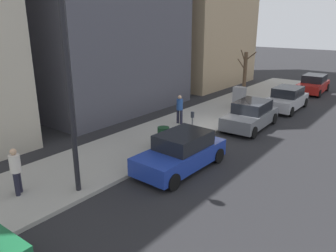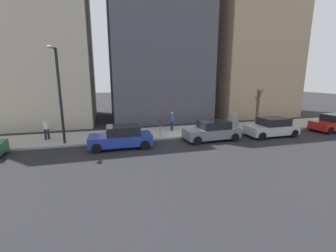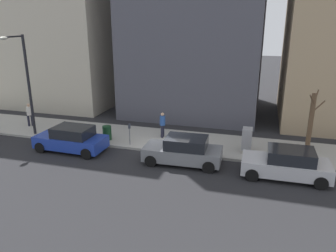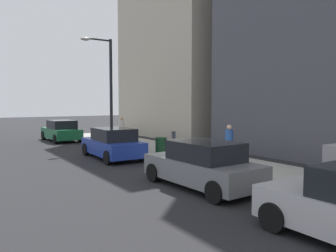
% 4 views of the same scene
% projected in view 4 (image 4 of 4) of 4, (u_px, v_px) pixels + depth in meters
% --- Properties ---
extents(ground_plane, '(120.00, 120.00, 0.00)m').
position_uv_depth(ground_plane, '(199.00, 176.00, 12.36)').
color(ground_plane, '#232326').
extents(sidewalk, '(4.00, 36.00, 0.15)m').
position_uv_depth(sidewalk, '(237.00, 168.00, 13.46)').
color(sidewalk, '#9E9B93').
rests_on(sidewalk, ground).
extents(parked_car_grey, '(2.04, 4.26, 1.52)m').
position_uv_depth(parked_car_grey, '(202.00, 165.00, 10.61)').
color(parked_car_grey, slate).
rests_on(parked_car_grey, ground).
extents(parked_car_blue, '(2.01, 4.24, 1.52)m').
position_uv_depth(parked_car_blue, '(113.00, 144.00, 16.26)').
color(parked_car_blue, '#1E389E').
rests_on(parked_car_blue, ground).
extents(parked_car_green, '(2.03, 4.25, 1.52)m').
position_uv_depth(parked_car_green, '(61.00, 131.00, 23.80)').
color(parked_car_green, '#196038').
rests_on(parked_car_green, ground).
extents(parking_meter, '(0.14, 0.10, 1.35)m').
position_uv_depth(parking_meter, '(174.00, 143.00, 14.52)').
color(parking_meter, slate).
rests_on(parking_meter, sidewalk).
extents(streetlamp, '(1.97, 0.32, 6.50)m').
position_uv_depth(streetlamp, '(107.00, 82.00, 20.02)').
color(streetlamp, black).
rests_on(streetlamp, sidewalk).
extents(trash_bin, '(0.56, 0.56, 0.90)m').
position_uv_depth(trash_bin, '(161.00, 146.00, 16.26)').
color(trash_bin, '#14381E').
rests_on(trash_bin, sidewalk).
extents(pedestrian_near_meter, '(0.40, 0.36, 1.66)m').
position_uv_depth(pedestrian_near_meter, '(229.00, 141.00, 14.29)').
color(pedestrian_near_meter, '#1E1E2D').
rests_on(pedestrian_near_meter, sidewalk).
extents(pedestrian_midblock, '(0.36, 0.36, 1.66)m').
position_uv_depth(pedestrian_midblock, '(122.00, 128.00, 22.32)').
color(pedestrian_midblock, '#1E1E2D').
rests_on(pedestrian_midblock, sidewalk).
extents(office_tower_right, '(11.26, 11.26, 22.05)m').
position_uv_depth(office_tower_right, '(204.00, 9.00, 28.78)').
color(office_tower_right, '#BCB29E').
rests_on(office_tower_right, ground).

